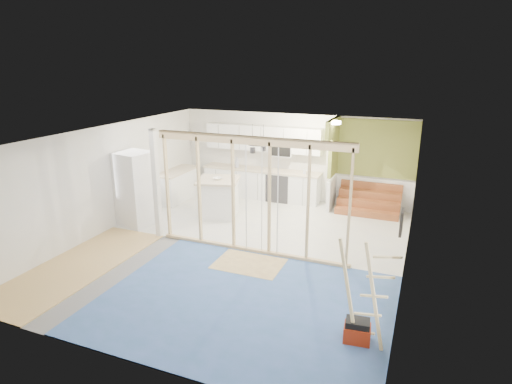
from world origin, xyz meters
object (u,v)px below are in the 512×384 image
at_px(fridge, 136,189).
at_px(ladder, 364,295).
at_px(toolbox, 357,331).
at_px(island, 219,198).

height_order(fridge, ladder, fridge).
bearing_deg(ladder, toolbox, 144.00).
relative_size(fridge, island, 1.44).
xyz_separation_m(island, ladder, (4.47, -4.21, 0.32)).
relative_size(fridge, ladder, 1.16).
relative_size(toolbox, ladder, 0.26).
bearing_deg(ladder, island, 144.77).
height_order(island, ladder, ladder).
relative_size(island, toolbox, 3.14).
xyz_separation_m(fridge, toolbox, (6.06, -2.80, -0.78)).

